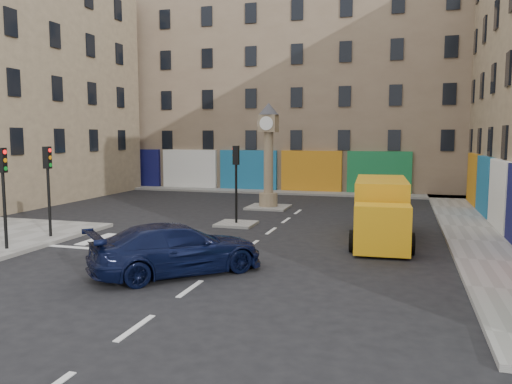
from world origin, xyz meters
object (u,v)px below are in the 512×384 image
at_px(navy_sedan, 177,249).
at_px(traffic_light_island, 236,172).
at_px(traffic_light_left_near, 3,182).
at_px(traffic_light_left_far, 48,177).
at_px(clock_pillar, 268,149).
at_px(yellow_van, 381,210).

bearing_deg(navy_sedan, traffic_light_island, -38.71).
height_order(traffic_light_left_near, traffic_light_left_far, same).
bearing_deg(traffic_light_left_near, clock_pillar, 65.45).
bearing_deg(clock_pillar, traffic_light_island, -90.00).
relative_size(traffic_light_left_far, navy_sedan, 0.69).
distance_m(traffic_light_island, yellow_van, 7.11).
bearing_deg(traffic_light_left_far, clock_pillar, 61.06).
height_order(traffic_light_left_near, navy_sedan, traffic_light_left_near).
height_order(clock_pillar, navy_sedan, clock_pillar).
distance_m(traffic_light_island, navy_sedan, 8.85).
xyz_separation_m(clock_pillar, yellow_van, (6.82, -7.48, -2.32)).
distance_m(navy_sedan, yellow_van, 9.23).
distance_m(traffic_light_island, clock_pillar, 6.07).
bearing_deg(navy_sedan, traffic_light_left_far, 21.05).
bearing_deg(clock_pillar, navy_sedan, -86.20).
height_order(clock_pillar, yellow_van, clock_pillar).
bearing_deg(traffic_light_left_far, navy_sedan, -23.81).
relative_size(traffic_light_island, navy_sedan, 0.69).
relative_size(traffic_light_left_far, yellow_van, 0.54).
xyz_separation_m(clock_pillar, navy_sedan, (0.97, -14.60, -2.77)).
bearing_deg(clock_pillar, traffic_light_left_near, -114.55).
relative_size(clock_pillar, navy_sedan, 1.13).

